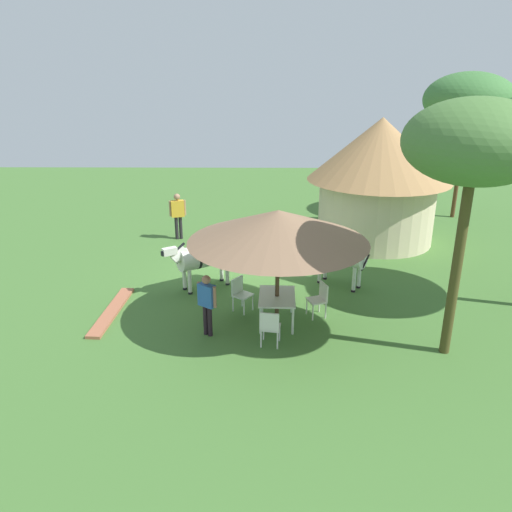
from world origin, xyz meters
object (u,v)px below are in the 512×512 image
zebra_nearest_camera (204,256)px  acacia_tree_left_background (469,100)px  patio_chair_near_lawn (240,292)px  shade_umbrella (278,226)px  thatched_hut (378,175)px  zebra_by_umbrella (339,254)px  striped_lounge_chair (260,241)px  patio_chair_near_hut (320,297)px  guest_beside_umbrella (207,300)px  standing_watcher (178,212)px  acacia_tree_right_background (476,144)px  patio_dining_table (277,299)px  patio_chair_east_end (270,326)px

zebra_nearest_camera → acacia_tree_left_background: (-7.59, 9.95, 3.90)m
patio_chair_near_lawn → acacia_tree_left_background: 13.37m
shade_umbrella → zebra_nearest_camera: bearing=-136.2°
thatched_hut → zebra_by_umbrella: size_ratio=2.79×
thatched_hut → striped_lounge_chair: bearing=-78.0°
patio_chair_near_hut → guest_beside_umbrella: 2.99m
shade_umbrella → acacia_tree_left_background: (-9.73, 7.91, 2.32)m
shade_umbrella → patio_chair_near_hut: shade_umbrella is taller
shade_umbrella → zebra_by_umbrella: 3.40m
patio_chair_near_hut → standing_watcher: 7.77m
patio_chair_near_hut → acacia_tree_right_background: size_ratio=0.16×
acacia_tree_left_background → patio_chair_near_hut: bearing=-36.0°
standing_watcher → zebra_nearest_camera: 4.71m
guest_beside_umbrella → striped_lounge_chair: bearing=-66.2°
thatched_hut → patio_chair_near_lawn: size_ratio=5.68×
thatched_hut → guest_beside_umbrella: 9.18m
guest_beside_umbrella → patio_chair_near_hut: bearing=-125.0°
striped_lounge_chair → zebra_by_umbrella: 4.08m
patio_chair_near_lawn → patio_dining_table: bearing=90.0°
patio_chair_near_lawn → zebra_nearest_camera: 1.87m
patio_dining_table → patio_chair_near_lawn: size_ratio=1.45×
zebra_by_umbrella → patio_chair_near_lawn: bearing=156.5°
acacia_tree_right_background → shade_umbrella: bearing=-109.8°
thatched_hut → standing_watcher: 7.44m
standing_watcher → striped_lounge_chair: (0.96, 3.04, -0.79)m
zebra_nearest_camera → zebra_by_umbrella: size_ratio=1.09×
patio_chair_east_end → patio_chair_near_hut: bearing=59.3°
thatched_hut → acacia_tree_right_background: acacia_tree_right_background is taller
patio_dining_table → guest_beside_umbrella: bearing=-68.9°
patio_chair_near_lawn → zebra_nearest_camera: (-1.44, -1.11, 0.45)m
patio_chair_near_hut → zebra_nearest_camera: (-1.75, -3.16, 0.45)m
shade_umbrella → guest_beside_umbrella: bearing=-68.9°
striped_lounge_chair → acacia_tree_right_background: bearing=105.1°
patio_dining_table → patio_chair_near_hut: patio_chair_near_hut is taller
shade_umbrella → acacia_tree_left_background: size_ratio=0.73×
patio_chair_near_lawn → standing_watcher: size_ratio=0.52×
patio_chair_near_lawn → patio_chair_near_hut: 2.07m
standing_watcher → zebra_by_umbrella: standing_watcher is taller
patio_chair_east_end → guest_beside_umbrella: 1.61m
patio_chair_near_lawn → standing_watcher: standing_watcher is taller
thatched_hut → shade_umbrella: 7.59m
standing_watcher → zebra_nearest_camera: (4.48, 1.45, -0.08)m
patio_dining_table → striped_lounge_chair: 5.70m
patio_chair_near_lawn → patio_chair_near_hut: size_ratio=1.00×
patio_chair_near_lawn → striped_lounge_chair: 5.00m
patio_chair_near_hut → acacia_tree_left_background: 12.35m
acacia_tree_right_background → thatched_hut: bearing=179.7°
guest_beside_umbrella → standing_watcher: bearing=-41.2°
acacia_tree_left_background → acacia_tree_right_background: 11.84m
patio_dining_table → zebra_by_umbrella: 3.04m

